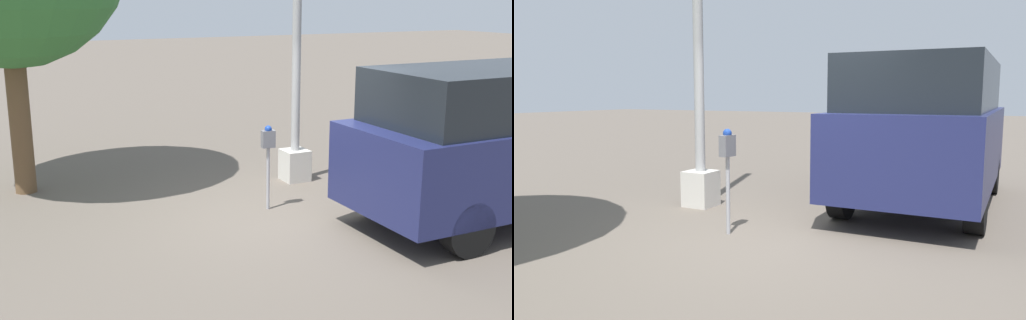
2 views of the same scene
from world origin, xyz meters
The scene contains 4 objects.
ground_plane centered at (0.00, 0.00, 0.00)m, with size 80.00×80.00×0.00m, color #60564C.
parking_meter_near centered at (-0.03, 0.51, 0.97)m, with size 0.21×0.13×1.31m.
lamp_post centered at (1.11, 1.73, 1.97)m, with size 0.44×0.44×6.19m.
parked_van centered at (2.79, -1.33, 1.21)m, with size 4.67×2.00×2.23m.
Camera 1 is at (-4.25, -7.85, 3.18)m, focal length 45.00 mm.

